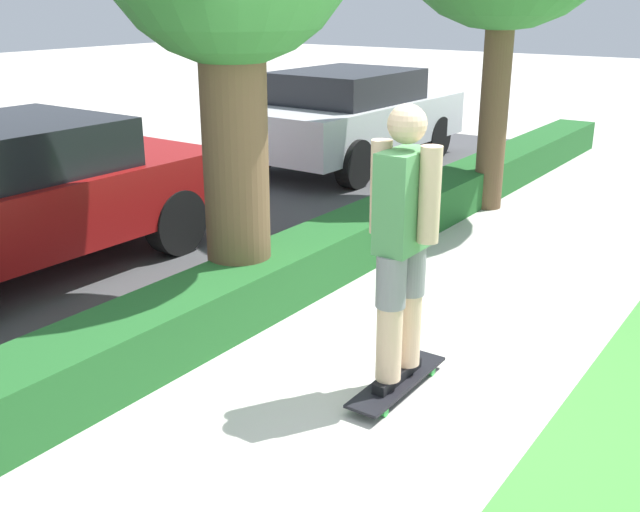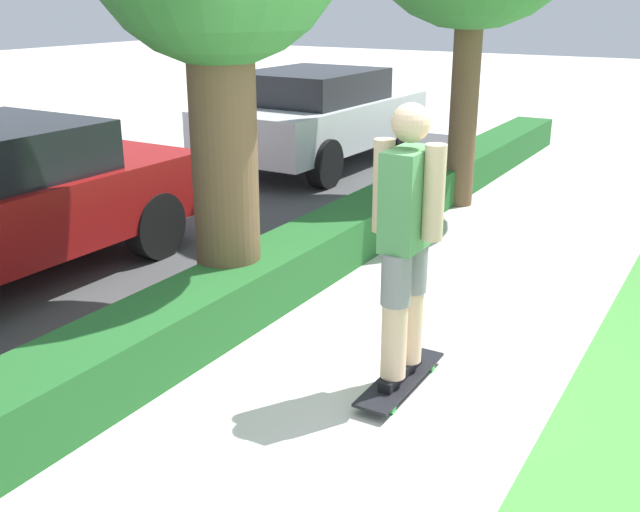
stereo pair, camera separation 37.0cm
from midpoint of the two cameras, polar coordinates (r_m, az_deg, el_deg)
name	(u,v)px [view 2 (the right image)]	position (r m, az deg, el deg)	size (l,w,h in m)	color
ground_plane	(396,386)	(5.15, 3.78, -9.92)	(60.00, 60.00, 0.00)	beige
hedge_row	(208,308)	(5.85, -10.33, -3.98)	(18.53, 0.60, 0.45)	#236028
skateboard	(400,379)	(5.10, 4.07, -9.36)	(0.96, 0.24, 0.08)	black
skater_person	(406,239)	(4.71, 4.35, 1.28)	(0.52, 0.47, 1.82)	black
parked_car_rear	(315,115)	(11.61, -1.29, 10.67)	(4.00, 1.97, 1.45)	silver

